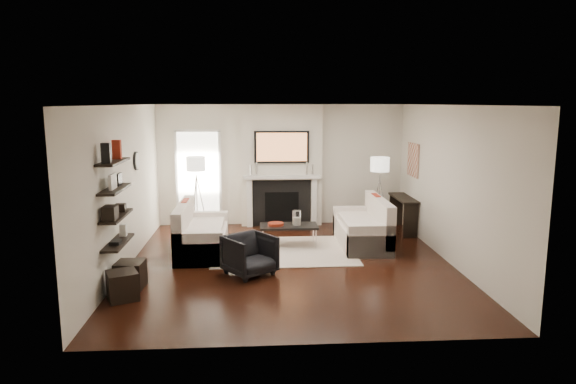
{
  "coord_description": "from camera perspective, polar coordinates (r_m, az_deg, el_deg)",
  "views": [
    {
      "loc": [
        -0.59,
        -8.47,
        2.74
      ],
      "look_at": [
        0.0,
        0.6,
        1.15
      ],
      "focal_mm": 32.0,
      "sensor_mm": 36.0,
      "label": 1
    }
  ],
  "objects": [
    {
      "name": "clock_face",
      "position": [
        9.66,
        -16.37,
        3.34
      ],
      "size": [
        0.01,
        0.29,
        0.29
      ],
      "primitive_type": "cylinder",
      "rotation": [
        0.0,
        1.57,
        0.0
      ],
      "color": "white",
      "rests_on": "clock_rim"
    },
    {
      "name": "lamp_right_leg_b",
      "position": [
        11.23,
        9.66,
        -1.2
      ],
      "size": [
        0.14,
        0.22,
        1.23
      ],
      "primitive_type": "cylinder",
      "rotation": [
        0.18,
        0.0,
        0.52
      ],
      "color": "silver",
      "rests_on": "floor"
    },
    {
      "name": "pillow_left_orange",
      "position": [
        9.82,
        -11.32,
        -2.09
      ],
      "size": [
        0.1,
        0.42,
        0.42
      ],
      "primitive_type": "cube",
      "color": "maroon",
      "rests_on": "loveseat_left_cushion"
    },
    {
      "name": "lamp_left_leg_a",
      "position": [
        11.25,
        -9.52,
        -1.18
      ],
      "size": [
        0.25,
        0.02,
        1.23
      ],
      "primitive_type": "cylinder",
      "rotation": [
        0.18,
        0.0,
        4.71
      ],
      "color": "silver",
      "rests_on": "floor"
    },
    {
      "name": "decor_wine_rack",
      "position": [
        7.59,
        -19.16,
        -2.21
      ],
      "size": [
        0.18,
        0.25,
        0.2
      ],
      "primitive_type": "cube",
      "color": "black",
      "rests_on": "shelf_lower"
    },
    {
      "name": "coffee_leg_ne",
      "position": [
        9.74,
        3.13,
        -5.27
      ],
      "size": [
        0.02,
        0.02,
        0.38
      ],
      "primitive_type": "cylinder",
      "color": "silver",
      "rests_on": "floor"
    },
    {
      "name": "decor_box_small",
      "position": [
        8.13,
        -18.11,
        -1.66
      ],
      "size": [
        0.15,
        0.12,
        0.12
      ],
      "primitive_type": "cube",
      "color": "black",
      "rests_on": "shelf_lower"
    },
    {
      "name": "loveseat_left_back",
      "position": [
        9.57,
        -11.51,
        -3.65
      ],
      "size": [
        0.18,
        1.8,
        0.8
      ],
      "primitive_type": "cube",
      "color": "silver",
      "rests_on": "floor"
    },
    {
      "name": "lamp_left_shade",
      "position": [
        11.13,
        -10.21,
        3.11
      ],
      "size": [
        0.4,
        0.4,
        0.3
      ],
      "primitive_type": "cylinder",
      "color": "white",
      "rests_on": "lamp_left_post"
    },
    {
      "name": "lamp_right_leg_c",
      "position": [
        11.05,
        9.88,
        -1.39
      ],
      "size": [
        0.14,
        0.22,
        1.23
      ],
      "primitive_type": "cylinder",
      "rotation": [
        0.18,
        0.0,
        2.62
      ],
      "color": "silver",
      "rests_on": "floor"
    },
    {
      "name": "mantel_pilaster_r",
      "position": [
        11.47,
        2.91,
        -1.1
      ],
      "size": [
        0.12,
        0.08,
        1.1
      ],
      "primitive_type": "cube",
      "color": "white",
      "rests_on": "floor"
    },
    {
      "name": "pillow_left_charcoal",
      "position": [
        9.24,
        -11.8,
        -2.92
      ],
      "size": [
        0.1,
        0.4,
        0.4
      ],
      "primitive_type": "cube",
      "color": "black",
      "rests_on": "loveseat_left_cushion"
    },
    {
      "name": "tv_screen",
      "position": [
        11.21,
        -0.69,
        5.01
      ],
      "size": [
        1.1,
        0.0,
        0.62
      ],
      "primitive_type": "cube",
      "color": "#BF723F",
      "rests_on": "tv_body"
    },
    {
      "name": "mantel_pilaster_l",
      "position": [
        11.39,
        -4.31,
        -1.18
      ],
      "size": [
        0.12,
        0.08,
        1.1
      ],
      "primitive_type": "cube",
      "color": "white",
      "rests_on": "floor"
    },
    {
      "name": "decor_magfile_a",
      "position": [
        7.46,
        -19.55,
        4.09
      ],
      "size": [
        0.12,
        0.1,
        0.28
      ],
      "primitive_type": "cube",
      "color": "black",
      "rests_on": "shelf_top"
    },
    {
      "name": "door_trim_l",
      "position": [
        11.69,
        -12.25,
        1.38
      ],
      "size": [
        0.06,
        0.06,
        2.16
      ],
      "primitive_type": "cube",
      "color": "white",
      "rests_on": "floor"
    },
    {
      "name": "loveseat_right_cushion",
      "position": [
        10.01,
        7.93,
        -3.28
      ],
      "size": [
        0.63,
        1.44,
        0.1
      ],
      "primitive_type": "cube",
      "color": "silver",
      "rests_on": "loveseat_right_base"
    },
    {
      "name": "decor_frame_a",
      "position": [
        7.74,
        -18.9,
        1.11
      ],
      "size": [
        0.04,
        0.3,
        0.22
      ],
      "primitive_type": "cube",
      "color": "white",
      "rests_on": "shelf_upper"
    },
    {
      "name": "candlestick_r_short",
      "position": [
        11.34,
        2.74,
        2.49
      ],
      "size": [
        0.04,
        0.04,
        0.24
      ],
      "primitive_type": "cylinder",
      "color": "silver",
      "rests_on": "mantel_shelf"
    },
    {
      "name": "wall_art",
      "position": [
        11.1,
        13.74,
        3.48
      ],
      "size": [
        0.03,
        0.7,
        0.7
      ],
      "primitive_type": "cube",
      "color": "#AE7557",
      "rests_on": "wall_right"
    },
    {
      "name": "candlestick_l_tall",
      "position": [
        11.26,
        -3.49,
        2.59
      ],
      "size": [
        0.04,
        0.04,
        0.3
      ],
      "primitive_type": "cylinder",
      "color": "silver",
      "rests_on": "mantel_shelf"
    },
    {
      "name": "loveseat_left_base",
      "position": [
        9.61,
        -9.45,
        -5.48
      ],
      "size": [
        0.85,
        1.8,
        0.42
      ],
      "primitive_type": "cube",
      "color": "silver",
      "rests_on": "floor"
    },
    {
      "name": "hallway_panel",
      "position": [
        11.64,
        -9.9,
        1.43
      ],
      "size": [
        0.9,
        0.02,
        2.1
      ],
      "primitive_type": "cube",
      "color": "white",
      "rests_on": "floor"
    },
    {
      "name": "decor_frame_b",
      "position": [
        8.07,
        -18.26,
        1.35
      ],
      "size": [
        0.04,
        0.22,
        0.18
      ],
      "primitive_type": "cube",
      "color": "black",
      "rests_on": "shelf_upper"
    },
    {
      "name": "candlestick_r_tall",
      "position": [
        11.32,
        2.09,
        2.64
      ],
      "size": [
        0.04,
        0.04,
        0.3
      ],
      "primitive_type": "cylinder",
      "color": "silver",
      "rests_on": "mantel_shelf"
    },
    {
      "name": "console_leg_n",
      "position": [
        10.77,
        13.47,
        -3.15
      ],
      "size": [
        0.3,
        0.04,
        0.71
      ],
      "primitive_type": "cube",
      "color": "black",
      "rests_on": "floor"
    },
    {
      "name": "console_leg_s",
      "position": [
        11.8,
        11.91,
        -1.96
      ],
      "size": [
        0.3,
        0.04,
        0.71
      ],
      "primitive_type": "cube",
      "color": "black",
      "rests_on": "floor"
    },
    {
      "name": "pillow_right_orange",
      "position": [
        10.32,
        9.73,
        -1.45
      ],
      "size": [
        0.1,
        0.42,
        0.42
      ],
      "primitive_type": "cube",
      "color": "maroon",
      "rests_on": "loveseat_right_cushion"
    },
    {
      "name": "armchair",
      "position": [
        8.31,
        -4.27,
        -6.77
      ],
      "size": [
        0.94,
        0.93,
        0.71
      ],
      "primitive_type": "imported",
      "rotation": [
        0.0,
        0.0,
        0.63
      ],
      "color": "black",
      "rests_on": "floor"
    },
    {
      "name": "shelf_bottom",
      "position": [
        8.01,
        -18.36,
        -5.36
      ],
      "size": [
        0.25,
        1.0,
        0.03
      ],
      "primitive_type": "cube",
      "color": "black",
      "rests_on": "wall_left"
    },
    {
      "name": "door_trim_top",
      "position": [
        11.52,
        -10.07,
        6.74
      ],
      "size": [
        1.02,
        0.06,
        0.06
      ],
      "primitive_type": "cube",
      "color": "white",
      "rests_on": "wall_back"
    },
    {
      "name": "loveseat_right_base",
      "position": [
        10.08,
        8.17,
        -4.72
      ],
      "size": [
        0.85,
        1.8,
        0.42
      ],
      "primitive_type": "cube",
      "color": "silver",
      "rests_on": "floor"
    },
    {
      "name": "lamp_right_leg_a",
      "position": [
        11.18,
        10.59,
        -1.28
      ],
      "size": [
        0.25,
        0.02,
        1.23
      ],
      "primitive_type": "cylinder",
      "rotation": [
        0.18,
        0.0,
        4.71
      ],
      "color": "silver",
      "rests_on": "floor"
    },
    {
      "name": "pillow_right_charcoal",
      "position": [
        9.75,
        10.54,
        -2.2
      ],
      "size": [
        0.1,
        0.4,
        0.4
      ],
      "primitive_type": "cube",
      "color": "black",
      "rests_on": "loveseat_right_cushion"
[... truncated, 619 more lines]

